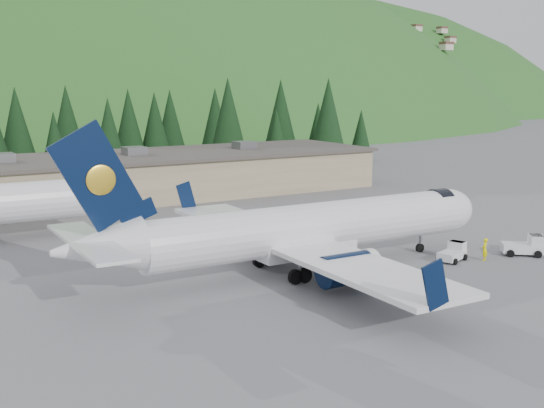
{
  "coord_description": "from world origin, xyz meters",
  "views": [
    {
      "loc": [
        -27.77,
        -40.21,
        13.55
      ],
      "look_at": [
        0.0,
        6.0,
        4.0
      ],
      "focal_mm": 45.0,
      "sensor_mm": 36.0,
      "label": 1
    }
  ],
  "objects_px": {
    "baggage_tug_a": "(453,252)",
    "baggage_tug_b": "(526,246)",
    "ramp_worker": "(485,249)",
    "airliner": "(303,230)",
    "terminal_building": "(94,179)"
  },
  "relations": [
    {
      "from": "airliner",
      "to": "baggage_tug_b",
      "type": "distance_m",
      "value": 18.88
    },
    {
      "from": "airliner",
      "to": "ramp_worker",
      "type": "distance_m",
      "value": 14.76
    },
    {
      "from": "baggage_tug_a",
      "to": "baggage_tug_b",
      "type": "bearing_deg",
      "value": -35.21
    },
    {
      "from": "baggage_tug_a",
      "to": "baggage_tug_b",
      "type": "height_order",
      "value": "baggage_tug_b"
    },
    {
      "from": "ramp_worker",
      "to": "baggage_tug_b",
      "type": "bearing_deg",
      "value": 143.98
    },
    {
      "from": "baggage_tug_b",
      "to": "ramp_worker",
      "type": "xyz_separation_m",
      "value": [
        -4.16,
        0.55,
        0.13
      ]
    },
    {
      "from": "baggage_tug_a",
      "to": "baggage_tug_b",
      "type": "xyz_separation_m",
      "value": [
        6.22,
        -1.81,
        0.12
      ]
    },
    {
      "from": "baggage_tug_b",
      "to": "baggage_tug_a",
      "type": "bearing_deg",
      "value": -157.66
    },
    {
      "from": "baggage_tug_a",
      "to": "airliner",
      "type": "bearing_deg",
      "value": 144.58
    },
    {
      "from": "baggage_tug_a",
      "to": "ramp_worker",
      "type": "distance_m",
      "value": 2.42
    },
    {
      "from": "airliner",
      "to": "baggage_tug_b",
      "type": "relative_size",
      "value": 10.04
    },
    {
      "from": "terminal_building",
      "to": "baggage_tug_a",
      "type": "bearing_deg",
      "value": -69.17
    },
    {
      "from": "baggage_tug_b",
      "to": "airliner",
      "type": "bearing_deg",
      "value": -157.8
    },
    {
      "from": "baggage_tug_a",
      "to": "baggage_tug_b",
      "type": "relative_size",
      "value": 0.85
    },
    {
      "from": "baggage_tug_a",
      "to": "ramp_worker",
      "type": "relative_size",
      "value": 1.65
    }
  ]
}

